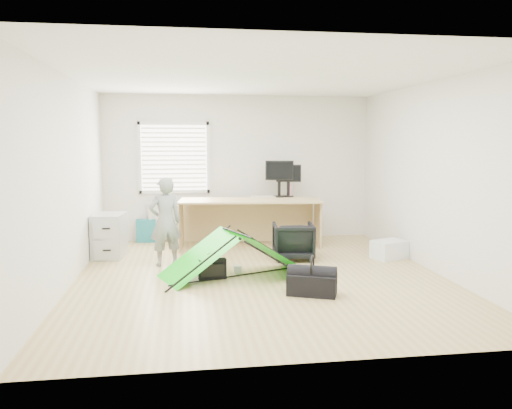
{
  "coord_description": "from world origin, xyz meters",
  "views": [
    {
      "loc": [
        -1.0,
        -6.65,
        1.86
      ],
      "look_at": [
        0.0,
        0.4,
        0.95
      ],
      "focal_mm": 35.0,
      "sensor_mm": 36.0,
      "label": 1
    }
  ],
  "objects": [
    {
      "name": "white_box",
      "position": [
        -0.29,
        0.24,
        0.05
      ],
      "size": [
        0.1,
        0.1,
        0.09
      ],
      "primitive_type": "cube",
      "rotation": [
        0.0,
        0.0,
        0.11
      ],
      "color": "silver",
      "rests_on": "ground"
    },
    {
      "name": "window",
      "position": [
        -1.2,
        2.71,
        1.55
      ],
      "size": [
        1.2,
        0.06,
        1.2
      ],
      "primitive_type": "cube",
      "color": "silver",
      "rests_on": "back_wall"
    },
    {
      "name": "tote_bag",
      "position": [
        -1.73,
        2.62,
        0.21
      ],
      "size": [
        0.36,
        0.16,
        0.42
      ],
      "primitive_type": "cube",
      "rotation": [
        0.0,
        0.0,
        -0.02
      ],
      "color": "teal",
      "rests_on": "ground"
    },
    {
      "name": "radiator",
      "position": [
        -1.2,
        2.67,
        0.45
      ],
      "size": [
        1.0,
        0.12,
        0.6
      ],
      "primitive_type": "cube",
      "color": "silver",
      "rests_on": "back_wall"
    },
    {
      "name": "ground",
      "position": [
        0.0,
        0.0,
        0.0
      ],
      "size": [
        5.5,
        5.5,
        0.0
      ],
      "primitive_type": "plane",
      "color": "tan",
      "rests_on": "ground"
    },
    {
      "name": "monitor_left",
      "position": [
        0.69,
        2.28,
        1.08
      ],
      "size": [
        0.52,
        0.22,
        0.49
      ],
      "primitive_type": "cube",
      "rotation": [
        0.0,
        0.0,
        -0.22
      ],
      "color": "black",
      "rests_on": "desk"
    },
    {
      "name": "duffel_bag",
      "position": [
        0.5,
        -0.92,
        0.13
      ],
      "size": [
        0.66,
        0.5,
        0.26
      ],
      "primitive_type": "cube",
      "rotation": [
        0.0,
        0.0,
        -0.38
      ],
      "color": "black",
      "rests_on": "ground"
    },
    {
      "name": "storage_crate",
      "position": [
        2.19,
        0.75,
        0.14
      ],
      "size": [
        0.61,
        0.52,
        0.29
      ],
      "primitive_type": "cube",
      "rotation": [
        0.0,
        0.0,
        0.35
      ],
      "color": "white",
      "rests_on": "ground"
    },
    {
      "name": "thermos",
      "position": [
        0.9,
        2.3,
        0.96
      ],
      "size": [
        0.09,
        0.09,
        0.24
      ],
      "primitive_type": "cylinder",
      "rotation": [
        0.0,
        0.0,
        -0.33
      ],
      "color": "#CC7291",
      "rests_on": "desk"
    },
    {
      "name": "desk",
      "position": [
        0.12,
        1.94,
        0.42
      ],
      "size": [
        2.53,
        1.03,
        0.84
      ],
      "primitive_type": "cube",
      "rotation": [
        0.0,
        0.0,
        -0.1
      ],
      "color": "tan",
      "rests_on": "ground"
    },
    {
      "name": "office_chair",
      "position": [
        0.67,
        0.93,
        0.29
      ],
      "size": [
        0.68,
        0.7,
        0.58
      ],
      "primitive_type": "imported",
      "rotation": [
        0.0,
        0.0,
        3.04
      ],
      "color": "black",
      "rests_on": "ground"
    },
    {
      "name": "back_wall",
      "position": [
        0.0,
        2.75,
        1.35
      ],
      "size": [
        5.0,
        0.02,
        2.7
      ],
      "primitive_type": "cube",
      "color": "silver",
      "rests_on": "ground"
    },
    {
      "name": "person",
      "position": [
        -1.31,
        0.8,
        0.66
      ],
      "size": [
        0.55,
        0.44,
        1.33
      ],
      "primitive_type": "imported",
      "rotation": [
        0.0,
        0.0,
        3.42
      ],
      "color": "gray",
      "rests_on": "ground"
    },
    {
      "name": "keyboard",
      "position": [
        0.4,
        2.26,
        0.85
      ],
      "size": [
        0.44,
        0.16,
        0.02
      ],
      "primitive_type": "cube",
      "rotation": [
        0.0,
        0.0,
        -0.02
      ],
      "color": "beige",
      "rests_on": "desk"
    },
    {
      "name": "kite",
      "position": [
        -0.32,
        0.01,
        0.31
      ],
      "size": [
        2.16,
        1.53,
        0.62
      ],
      "primitive_type": null,
      "rotation": [
        0.0,
        0.0,
        0.37
      ],
      "color": "#15DC16",
      "rests_on": "ground"
    },
    {
      "name": "monitor_right",
      "position": [
        0.87,
        2.28,
        1.06
      ],
      "size": [
        0.46,
        0.19,
        0.43
      ],
      "primitive_type": "cube",
      "rotation": [
        0.0,
        0.0,
        -0.21
      ],
      "color": "black",
      "rests_on": "desk"
    },
    {
      "name": "laptop_bag",
      "position": [
        -0.66,
        -0.06,
        0.14
      ],
      "size": [
        0.38,
        0.17,
        0.28
      ],
      "primitive_type": "cube",
      "rotation": [
        0.0,
        0.0,
        0.17
      ],
      "color": "black",
      "rests_on": "ground"
    },
    {
      "name": "filing_cabinet",
      "position": [
        -2.22,
        1.47,
        0.35
      ],
      "size": [
        0.52,
        0.65,
        0.7
      ],
      "primitive_type": "cube",
      "rotation": [
        0.0,
        0.0,
        -0.12
      ],
      "color": "#B0B4B5",
      "rests_on": "ground"
    }
  ]
}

